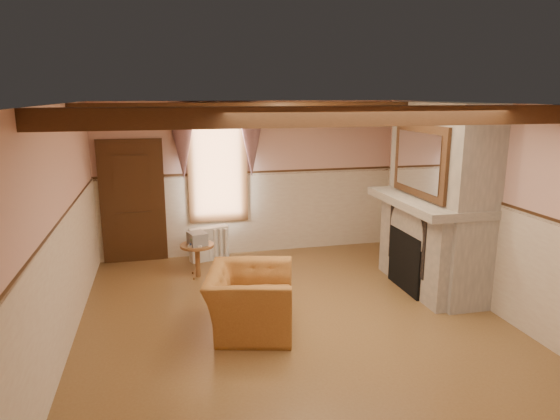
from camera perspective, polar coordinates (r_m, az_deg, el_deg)
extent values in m
cube|color=brown|center=(6.79, 1.34, -12.31)|extent=(5.50, 6.00, 0.01)
cube|color=silver|center=(6.13, 1.49, 12.04)|extent=(5.50, 6.00, 0.01)
cube|color=#D2A192|center=(9.19, -3.40, 3.61)|extent=(5.50, 0.02, 2.80)
cube|color=#D2A192|center=(3.66, 13.82, -11.79)|extent=(5.50, 0.02, 2.80)
cube|color=#D2A192|center=(6.23, -23.87, -2.11)|extent=(0.02, 6.00, 2.80)
cube|color=#D2A192|center=(7.49, 22.18, 0.47)|extent=(0.02, 6.00, 2.80)
cube|color=black|center=(7.84, 14.55, -5.64)|extent=(0.20, 0.95, 0.90)
imported|color=#9E662D|center=(6.38, -3.43, -10.24)|extent=(1.31, 1.42, 0.78)
cylinder|color=brown|center=(8.26, -9.39, -5.72)|extent=(0.57, 0.57, 0.55)
cube|color=#B7AD8C|center=(8.13, -9.44, -3.24)|extent=(0.34, 0.38, 0.20)
cube|color=silver|center=(9.05, -8.10, -3.82)|extent=(0.72, 0.38, 0.60)
imported|color=brown|center=(7.75, 16.40, 1.80)|extent=(0.37, 0.37, 0.09)
cube|color=black|center=(8.15, 14.77, 2.83)|extent=(0.14, 0.24, 0.20)
cylinder|color=gold|center=(8.14, 14.81, 3.09)|extent=(0.11, 0.11, 0.28)
cylinder|color=maroon|center=(7.35, 18.22, 1.34)|extent=(0.06, 0.06, 0.16)
cylinder|color=gold|center=(7.30, 18.46, 1.09)|extent=(0.06, 0.06, 0.12)
cube|color=gray|center=(7.81, 17.71, 1.30)|extent=(0.85, 2.00, 2.80)
cube|color=gray|center=(7.72, 16.54, 0.95)|extent=(1.05, 2.05, 0.12)
cube|color=silver|center=(7.53, 15.62, 5.43)|extent=(0.06, 1.44, 1.04)
cube|color=black|center=(9.08, -16.46, 0.72)|extent=(1.10, 0.10, 2.10)
cube|color=white|center=(9.04, -7.15, 4.97)|extent=(1.06, 0.08, 2.02)
cube|color=gray|center=(8.89, -7.19, 8.73)|extent=(1.30, 0.14, 1.40)
cube|color=black|center=(4.99, 5.09, 10.59)|extent=(5.50, 0.18, 0.20)
cube|color=black|center=(7.30, -0.99, 11.43)|extent=(5.50, 0.18, 0.20)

